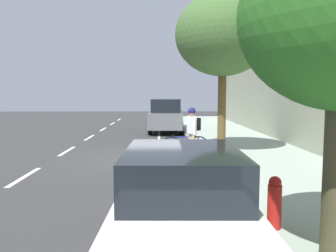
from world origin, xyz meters
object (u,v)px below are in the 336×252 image
at_px(parked_sedan_white_second, 182,204).
at_px(street_tree_mid_block, 223,35).
at_px(bicycle_at_curb, 185,145).
at_px(parked_suv_grey_mid, 167,115).
at_px(cyclist_with_backpack, 192,127).
at_px(fire_hydrant, 274,202).

xyz_separation_m(parked_sedan_white_second, street_tree_mid_block, (1.95, 7.79, 3.64)).
xyz_separation_m(parked_sedan_white_second, bicycle_at_curb, (0.60, 7.75, -0.37)).
relative_size(parked_suv_grey_mid, bicycle_at_curb, 2.72).
height_order(parked_sedan_white_second, parked_suv_grey_mid, parked_suv_grey_mid).
xyz_separation_m(bicycle_at_curb, street_tree_mid_block, (1.35, 0.04, 4.01)).
height_order(parked_sedan_white_second, cyclist_with_backpack, cyclist_with_backpack).
distance_m(parked_suv_grey_mid, cyclist_with_backpack, 8.33).
distance_m(bicycle_at_curb, cyclist_with_backpack, 0.88).
bearing_deg(bicycle_at_curb, parked_sedan_white_second, -94.43).
relative_size(parked_suv_grey_mid, fire_hydrant, 5.71).
xyz_separation_m(parked_suv_grey_mid, cyclist_with_backpack, (0.78, -8.29, 0.09)).
relative_size(cyclist_with_backpack, street_tree_mid_block, 0.31).
bearing_deg(street_tree_mid_block, cyclist_with_backpack, -156.67).
xyz_separation_m(parked_sedan_white_second, cyclist_with_backpack, (0.82, 7.31, 0.36)).
bearing_deg(street_tree_mid_block, parked_suv_grey_mid, 103.70).
relative_size(bicycle_at_curb, fire_hydrant, 2.10).
xyz_separation_m(parked_suv_grey_mid, bicycle_at_curb, (0.55, -7.85, -0.64)).
distance_m(cyclist_with_backpack, street_tree_mid_block, 3.50).
bearing_deg(parked_sedan_white_second, street_tree_mid_block, 75.96).
distance_m(parked_sedan_white_second, bicycle_at_curb, 7.78).
height_order(cyclist_with_backpack, street_tree_mid_block, street_tree_mid_block).
relative_size(parked_sedan_white_second, bicycle_at_curb, 2.51).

